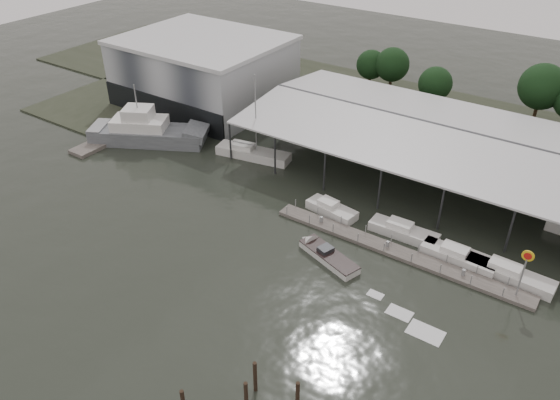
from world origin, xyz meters
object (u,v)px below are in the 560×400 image
Objects in this scene: shell_fuel_sign at (525,265)px; white_sailboat at (252,153)px; grey_trawler at (148,132)px; speedboat_underway at (325,254)px.

white_sailboat is (-36.86, 8.40, -3.29)m from shell_fuel_sign.
shell_fuel_sign is 0.46× the size of white_sailboat.
grey_trawler reaches higher than speedboat_underway.
white_sailboat reaches higher than grey_trawler.
shell_fuel_sign is 0.33× the size of grey_trawler.
white_sailboat is 0.66× the size of speedboat_underway.
shell_fuel_sign is 18.74m from speedboat_underway.
grey_trawler is (-51.83, 3.87, -2.35)m from shell_fuel_sign.
grey_trawler reaches higher than shell_fuel_sign.
grey_trawler is 0.92× the size of speedboat_underway.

